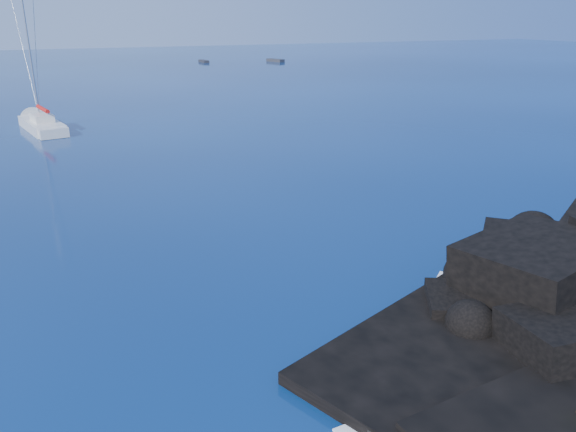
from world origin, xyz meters
name	(u,v)px	position (x,y,z in m)	size (l,w,h in m)	color
surf_foam	(443,354)	(5.00, 5.00, 0.00)	(10.00, 8.00, 0.06)	white
sailboat	(43,130)	(-7.09, 53.13, 0.00)	(2.81, 13.38, 14.03)	silver
towel	(453,414)	(2.95, 2.00, 0.37)	(1.89, 0.90, 0.05)	beige
sunbather	(453,410)	(2.95, 2.00, 0.52)	(1.76, 0.43, 0.23)	tan
distant_boat_a	(204,62)	(29.87, 127.78, 0.00)	(1.29, 4.15, 0.55)	#232327
distant_boat_b	(275,62)	(46.41, 122.79, 0.00)	(1.57, 5.06, 0.67)	#292A2F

